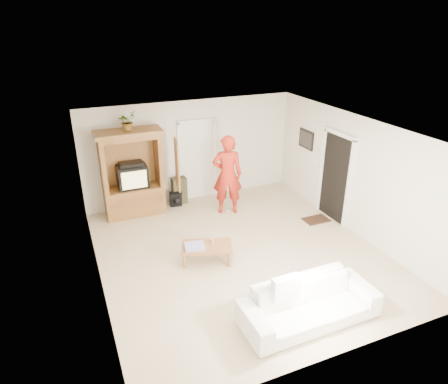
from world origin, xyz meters
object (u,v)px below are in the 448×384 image
object	(u,v)px
armoire	(134,179)
sofa	(309,303)
coffee_table	(207,247)
man	(227,175)

from	to	relation	value
armoire	sofa	world-z (taller)	armoire
coffee_table	armoire	bearing A→B (deg)	127.02
armoire	man	distance (m)	2.25
man	sofa	world-z (taller)	man
armoire	sofa	distance (m)	5.22
sofa	coffee_table	distance (m)	2.38
sofa	coffee_table	bearing A→B (deg)	111.88
sofa	man	bearing A→B (deg)	84.69
man	coffee_table	world-z (taller)	man
armoire	sofa	bearing A→B (deg)	-70.14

